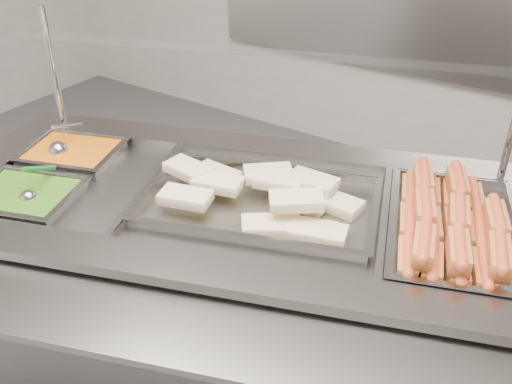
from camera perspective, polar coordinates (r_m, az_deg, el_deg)
The scene contains 11 objects.
steam_counter at distance 1.96m, azimuth -1.42°, elevation -11.41°, with size 2.00×1.38×0.88m.
tray_rail at distance 1.34m, azimuth -7.42°, elevation -13.25°, with size 1.74×0.91×0.05m.
sneeze_guard at distance 1.72m, azimuth 0.15°, elevation 13.44°, with size 1.62×0.81×0.43m.
pan_hotdogs at distance 1.68m, azimuth 19.05°, elevation -4.28°, with size 0.49×0.62×0.10m.
pan_wraps at distance 1.69m, azimuth 0.32°, elevation -1.43°, with size 0.76×0.59×0.07m.
pan_beans at distance 2.05m, azimuth -17.75°, elevation 3.00°, with size 0.36×0.32×0.10m.
pan_peas at distance 1.85m, azimuth -21.99°, elevation -1.15°, with size 0.36×0.32×0.10m.
hotdogs_in_buns at distance 1.64m, azimuth 18.60°, elevation -2.94°, with size 0.41×0.55×0.11m.
tortilla_wraps at distance 1.67m, azimuth 1.46°, elevation -0.47°, with size 0.64×0.41×0.09m.
ladle at distance 2.04m, azimuth -19.10°, elevation 4.07°, with size 0.09×0.19×0.13m.
serving_spoon at distance 1.81m, azimuth -21.61°, elevation -0.07°, with size 0.09×0.17×0.13m.
Camera 1 is at (0.84, -0.74, 1.77)m, focal length 40.00 mm.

